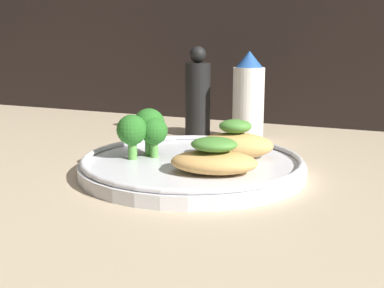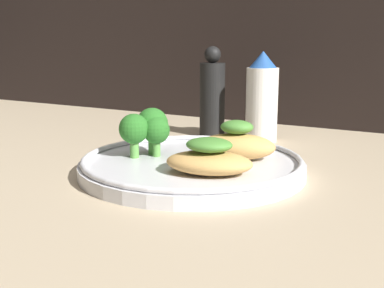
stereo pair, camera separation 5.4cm
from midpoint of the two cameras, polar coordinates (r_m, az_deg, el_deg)
ground_plane at (r=54.84cm, az=2.82°, el=-4.02°), size 180.00×180.00×1.00cm
plate at (r=54.45cm, az=2.84°, el=-2.51°), size 25.48×25.48×2.00cm
grilled_meat_front at (r=49.15cm, az=5.18°, el=-1.87°), size 10.16×7.82×3.75cm
grilled_meat_middle at (r=55.52cm, az=8.08°, el=-0.04°), size 10.03×7.56×4.53cm
broccoli_bunch at (r=56.28cm, az=-2.60°, el=1.90°), size 5.20×6.25×5.60cm
sauce_bottle at (r=72.36cm, az=10.08°, el=5.31°), size 4.69×4.69×13.29cm
pepper_grinder at (r=75.35cm, az=4.48°, el=5.68°), size 3.93×3.93×13.94cm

